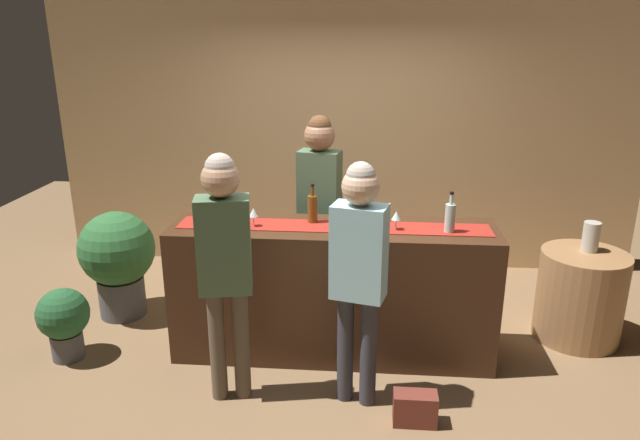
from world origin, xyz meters
The scene contains 16 objects.
ground_plane centered at (0.00, 0.00, 0.00)m, with size 10.00×10.00×0.00m, color brown.
back_wall centered at (0.00, 1.90, 1.45)m, with size 6.00×0.12×2.90m, color tan.
bar_counter centered at (0.00, 0.00, 0.52)m, with size 2.43×0.60×1.04m, color #3D2314.
counter_runner_cloth centered at (0.00, 0.00, 1.04)m, with size 2.30×0.28×0.01m, color maroon.
wine_bottle_amber centered at (-0.16, 0.08, 1.15)m, with size 0.07×0.07×0.30m.
wine_bottle_clear centered at (0.84, -0.06, 1.15)m, with size 0.07×0.07×0.30m.
wine_glass_near_customer centered at (0.46, -0.04, 1.14)m, with size 0.07×0.07×0.14m.
wine_glass_mid_counter centered at (-0.58, -0.05, 1.14)m, with size 0.07×0.07×0.14m.
bartender centered at (-0.15, 0.58, 1.11)m, with size 0.37×0.27×1.78m.
customer_sipping centered at (0.20, -0.63, 1.03)m, with size 0.38×0.28×1.67m.
customer_browsing centered at (-0.66, -0.65, 1.06)m, with size 0.37×0.26×1.71m.
round_side_table centered at (1.99, 0.39, 0.37)m, with size 0.68×0.68×0.74m, color #996B42.
vase_on_side_table centered at (2.03, 0.45, 0.86)m, with size 0.13×0.13×0.24m, color #B7B2A8.
potted_plant_tall centered at (-1.90, 0.46, 0.55)m, with size 0.65×0.65×0.95m.
potted_plant_small centered at (-2.03, -0.27, 0.33)m, with size 0.39×0.39×0.57m.
handbag centered at (0.59, -0.85, 0.11)m, with size 0.28×0.14×0.22m, color brown.
Camera 1 is at (0.24, -4.04, 2.42)m, focal length 32.52 mm.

